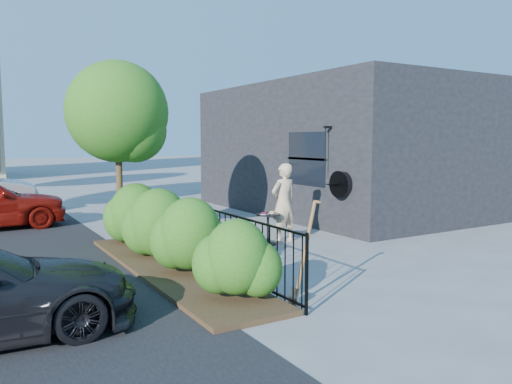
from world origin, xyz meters
TOP-DOWN VIEW (x-y plane):
  - ground at (0.00, 0.00)m, footprint 120.00×120.00m
  - shop_building at (5.50, 4.50)m, footprint 6.22×9.00m
  - fence at (-1.50, 0.00)m, footprint 0.05×6.05m
  - planting_bed at (-2.20, 0.00)m, footprint 1.30×6.00m
  - shrubs at (-2.10, 0.10)m, footprint 1.10×5.60m
  - patio_tree at (-2.24, 2.76)m, footprint 2.20×2.20m
  - cafe_table at (0.44, 1.01)m, footprint 0.54×0.54m
  - woman at (0.90, 1.08)m, footprint 0.69×0.49m
  - shovel at (-1.26, -2.60)m, footprint 0.50×0.19m

SIDE VIEW (x-z plane):
  - ground at x=0.00m, z-range 0.00..0.00m
  - planting_bed at x=-2.20m, z-range 0.00..0.08m
  - cafe_table at x=0.44m, z-range 0.11..0.84m
  - fence at x=-1.50m, z-range 0.01..1.11m
  - shovel at x=-1.26m, z-range -0.09..1.40m
  - shrubs at x=-2.10m, z-range 0.08..1.32m
  - woman at x=0.90m, z-range 0.00..1.78m
  - shop_building at x=5.50m, z-range 0.00..4.00m
  - patio_tree at x=-2.24m, z-range 0.79..4.73m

